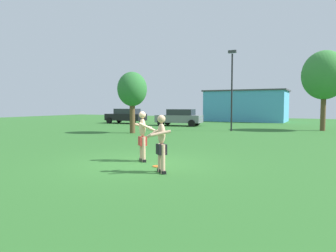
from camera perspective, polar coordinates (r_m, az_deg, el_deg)
The scene contains 10 objects.
ground_plane at distance 10.52m, azimuth -5.14°, elevation -6.91°, with size 80.00×80.00×0.00m, color #2D6628.
player_near at distance 8.90m, azimuth -1.27°, elevation -3.11°, with size 0.81×0.71×1.69m.
player_in_red at distance 10.75m, azimuth -4.73°, elevation -1.70°, with size 0.82×0.73×1.75m.
frisbee at distance 9.92m, azimuth -2.03°, elevation -7.50°, with size 0.30×0.30×0.03m, color orange.
car_gray_mid_lot at distance 29.09m, azimuth 2.16°, elevation 1.66°, with size 4.48×2.44×1.58m.
car_black_far_end at distance 33.23m, azimuth -7.82°, elevation 1.91°, with size 4.31×2.03×1.58m.
lamp_post at distance 23.73m, azimuth 11.81°, elevation 7.98°, with size 0.60×0.24×6.05m.
outbuilding_behind_lot at distance 38.66m, azimuth 14.36°, elevation 3.68°, with size 9.63×5.44×3.76m.
tree_left_field at distance 21.66m, azimuth -6.69°, elevation 6.69°, with size 2.06×2.06×4.28m.
tree_right_field at distance 26.41m, azimuth 27.09°, elevation 8.39°, with size 3.29×3.29×6.11m.
Camera 1 is at (5.53, -8.73, 1.98)m, focal length 32.75 mm.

